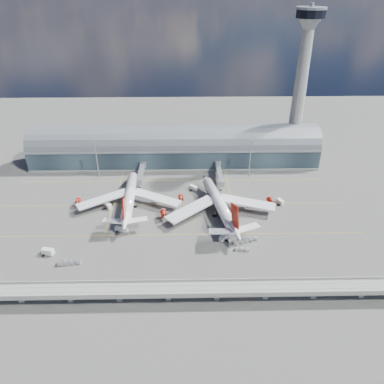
{
  "coord_description": "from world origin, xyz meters",
  "views": [
    {
      "loc": [
        7.55,
        -167.53,
        115.42
      ],
      "look_at": [
        11.02,
        10.0,
        14.0
      ],
      "focal_mm": 35.0,
      "sensor_mm": 36.0,
      "label": 1
    }
  ],
  "objects_px": {
    "service_truck_0": "(107,205)",
    "cargo_train_1": "(246,241)",
    "control_tower": "(300,88)",
    "service_truck_3": "(224,237)",
    "cargo_train_2": "(242,249)",
    "floodlight_mast_right": "(250,158)",
    "airliner_left": "(129,198)",
    "service_truck_1": "(48,252)",
    "service_truck_4": "(280,202)",
    "service_truck_5": "(194,188)",
    "cargo_train_0": "(69,263)",
    "service_truck_2": "(121,229)",
    "airliner_right": "(220,205)",
    "floodlight_mast_left": "(97,159)"
  },
  "relations": [
    {
      "from": "service_truck_1",
      "to": "cargo_train_2",
      "type": "relative_size",
      "value": 0.85
    },
    {
      "from": "control_tower",
      "to": "cargo_train_0",
      "type": "distance_m",
      "value": 182.4
    },
    {
      "from": "control_tower",
      "to": "cargo_train_1",
      "type": "height_order",
      "value": "control_tower"
    },
    {
      "from": "cargo_train_2",
      "to": "airliner_left",
      "type": "bearing_deg",
      "value": 46.41
    },
    {
      "from": "airliner_right",
      "to": "cargo_train_2",
      "type": "bearing_deg",
      "value": -87.43
    },
    {
      "from": "floodlight_mast_left",
      "to": "service_truck_4",
      "type": "height_order",
      "value": "floodlight_mast_left"
    },
    {
      "from": "service_truck_2",
      "to": "control_tower",
      "type": "bearing_deg",
      "value": -37.26
    },
    {
      "from": "cargo_train_2",
      "to": "floodlight_mast_right",
      "type": "bearing_deg",
      "value": -19.16
    },
    {
      "from": "floodlight_mast_right",
      "to": "service_truck_1",
      "type": "bearing_deg",
      "value": -143.73
    },
    {
      "from": "service_truck_0",
      "to": "airliner_left",
      "type": "bearing_deg",
      "value": -31.05
    },
    {
      "from": "service_truck_1",
      "to": "cargo_train_1",
      "type": "relative_size",
      "value": 0.46
    },
    {
      "from": "control_tower",
      "to": "service_truck_0",
      "type": "relative_size",
      "value": 13.53
    },
    {
      "from": "floodlight_mast_left",
      "to": "service_truck_1",
      "type": "xyz_separation_m",
      "value": [
        -8.8,
        -79.84,
        -11.98
      ]
    },
    {
      "from": "floodlight_mast_left",
      "to": "cargo_train_2",
      "type": "distance_m",
      "value": 116.45
    },
    {
      "from": "floodlight_mast_right",
      "to": "service_truck_3",
      "type": "xyz_separation_m",
      "value": [
        -23.29,
        -69.64,
        -12.19
      ]
    },
    {
      "from": "control_tower",
      "to": "service_truck_2",
      "type": "height_order",
      "value": "control_tower"
    },
    {
      "from": "floodlight_mast_right",
      "to": "cargo_train_2",
      "type": "bearing_deg",
      "value": -100.92
    },
    {
      "from": "service_truck_5",
      "to": "cargo_train_0",
      "type": "xyz_separation_m",
      "value": [
        -59.41,
        -69.65,
        -0.45
      ]
    },
    {
      "from": "airliner_left",
      "to": "cargo_train_2",
      "type": "xyz_separation_m",
      "value": [
        59.76,
        -42.4,
        -4.91
      ]
    },
    {
      "from": "control_tower",
      "to": "floodlight_mast_right",
      "type": "bearing_deg",
      "value": -141.34
    },
    {
      "from": "service_truck_3",
      "to": "floodlight_mast_right",
      "type": "bearing_deg",
      "value": 111.81
    },
    {
      "from": "control_tower",
      "to": "service_truck_3",
      "type": "relative_size",
      "value": 17.44
    },
    {
      "from": "floodlight_mast_right",
      "to": "cargo_train_2",
      "type": "relative_size",
      "value": 3.58
    },
    {
      "from": "airliner_left",
      "to": "service_truck_1",
      "type": "bearing_deg",
      "value": -130.29
    },
    {
      "from": "service_truck_0",
      "to": "cargo_train_2",
      "type": "relative_size",
      "value": 1.06
    },
    {
      "from": "airliner_left",
      "to": "service_truck_2",
      "type": "bearing_deg",
      "value": -95.67
    },
    {
      "from": "service_truck_0",
      "to": "cargo_train_1",
      "type": "distance_m",
      "value": 82.91
    },
    {
      "from": "airliner_right",
      "to": "service_truck_4",
      "type": "xyz_separation_m",
      "value": [
        36.65,
        9.57,
        -4.22
      ]
    },
    {
      "from": "floodlight_mast_right",
      "to": "airliner_left",
      "type": "distance_m",
      "value": 83.69
    },
    {
      "from": "cargo_train_1",
      "to": "service_truck_4",
      "type": "bearing_deg",
      "value": -15.96
    },
    {
      "from": "service_truck_5",
      "to": "floodlight_mast_right",
      "type": "bearing_deg",
      "value": -25.06
    },
    {
      "from": "service_truck_5",
      "to": "cargo_train_0",
      "type": "distance_m",
      "value": 91.55
    },
    {
      "from": "cargo_train_0",
      "to": "cargo_train_2",
      "type": "distance_m",
      "value": 82.12
    },
    {
      "from": "control_tower",
      "to": "cargo_train_0",
      "type": "height_order",
      "value": "control_tower"
    },
    {
      "from": "floodlight_mast_left",
      "to": "airliner_right",
      "type": "height_order",
      "value": "floodlight_mast_left"
    },
    {
      "from": "service_truck_1",
      "to": "service_truck_4",
      "type": "relative_size",
      "value": 1.11
    },
    {
      "from": "service_truck_1",
      "to": "service_truck_4",
      "type": "distance_m",
      "value": 129.61
    },
    {
      "from": "airliner_right",
      "to": "service_truck_0",
      "type": "xyz_separation_m",
      "value": [
        -64.27,
        7.63,
        -4.06
      ]
    },
    {
      "from": "service_truck_2",
      "to": "cargo_train_0",
      "type": "bearing_deg",
      "value": 155.75
    },
    {
      "from": "floodlight_mast_left",
      "to": "service_truck_5",
      "type": "bearing_deg",
      "value": -15.82
    },
    {
      "from": "floodlight_mast_left",
      "to": "service_truck_0",
      "type": "xyz_separation_m",
      "value": [
        12.18,
        -37.76,
        -11.99
      ]
    },
    {
      "from": "airliner_left",
      "to": "service_truck_5",
      "type": "xyz_separation_m",
      "value": [
        37.5,
        18.65,
        -4.33
      ]
    },
    {
      "from": "service_truck_3",
      "to": "service_truck_5",
      "type": "height_order",
      "value": "service_truck_3"
    },
    {
      "from": "control_tower",
      "to": "airliner_left",
      "type": "height_order",
      "value": "control_tower"
    },
    {
      "from": "cargo_train_0",
      "to": "cargo_train_2",
      "type": "relative_size",
      "value": 1.53
    },
    {
      "from": "airliner_right",
      "to": "service_truck_4",
      "type": "distance_m",
      "value": 38.11
    },
    {
      "from": "airliner_left",
      "to": "service_truck_3",
      "type": "xyz_separation_m",
      "value": [
        51.67,
        -33.27,
        -4.28
      ]
    },
    {
      "from": "floodlight_mast_left",
      "to": "service_truck_2",
      "type": "distance_m",
      "value": 66.93
    },
    {
      "from": "floodlight_mast_right",
      "to": "service_truck_2",
      "type": "bearing_deg",
      "value": -141.21
    },
    {
      "from": "service_truck_0",
      "to": "service_truck_2",
      "type": "height_order",
      "value": "service_truck_0"
    }
  ]
}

